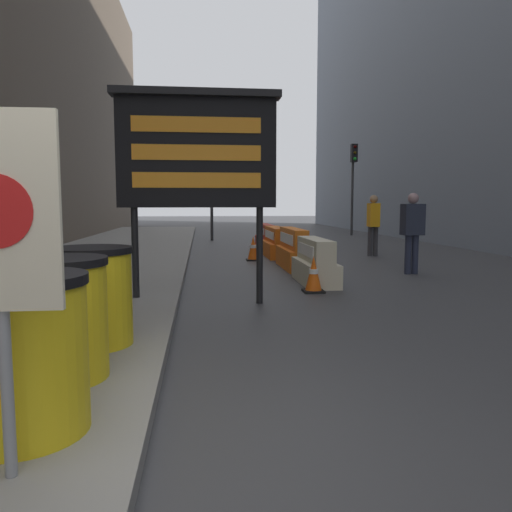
{
  "coord_description": "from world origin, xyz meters",
  "views": [
    {
      "loc": [
        0.34,
        -2.6,
        1.48
      ],
      "look_at": [
        1.45,
        7.45,
        0.43
      ],
      "focal_mm": 35.0,
      "sensor_mm": 36.0,
      "label": 1
    }
  ],
  "objects_px": {
    "barrel_drum_middle": "(56,318)",
    "traffic_light_near_curb": "(211,161)",
    "barrel_drum_back": "(91,296)",
    "jersey_barrier_cream": "(315,264)",
    "pedestrian_passerby": "(412,226)",
    "message_board": "(197,152)",
    "jersey_barrier_orange_near": "(293,251)",
    "pedestrian_worker": "(373,220)",
    "traffic_cone_near": "(253,249)",
    "jersey_barrier_orange_far": "(276,244)",
    "jersey_barrier_red_striped": "(266,238)",
    "traffic_light_far_side": "(353,170)",
    "barrel_drum_foreground": "(20,354)",
    "traffic_cone_far": "(265,239)",
    "traffic_cone_mid": "(314,275)"
  },
  "relations": [
    {
      "from": "barrel_drum_back",
      "to": "jersey_barrier_orange_far",
      "type": "relative_size",
      "value": 0.45
    },
    {
      "from": "barrel_drum_middle",
      "to": "traffic_light_near_curb",
      "type": "height_order",
      "value": "traffic_light_near_curb"
    },
    {
      "from": "traffic_light_far_side",
      "to": "pedestrian_worker",
      "type": "bearing_deg",
      "value": -103.71
    },
    {
      "from": "traffic_light_near_curb",
      "to": "message_board",
      "type": "bearing_deg",
      "value": -92.13
    },
    {
      "from": "barrel_drum_foreground",
      "to": "traffic_cone_near",
      "type": "bearing_deg",
      "value": 76.4
    },
    {
      "from": "traffic_cone_far",
      "to": "pedestrian_worker",
      "type": "xyz_separation_m",
      "value": [
        2.69,
        -3.32,
        0.74
      ]
    },
    {
      "from": "barrel_drum_back",
      "to": "jersey_barrier_cream",
      "type": "height_order",
      "value": "barrel_drum_back"
    },
    {
      "from": "jersey_barrier_orange_near",
      "to": "pedestrian_passerby",
      "type": "bearing_deg",
      "value": -28.1
    },
    {
      "from": "jersey_barrier_orange_near",
      "to": "traffic_light_far_side",
      "type": "bearing_deg",
      "value": 66.78
    },
    {
      "from": "barrel_drum_middle",
      "to": "pedestrian_worker",
      "type": "distance_m",
      "value": 11.59
    },
    {
      "from": "jersey_barrier_cream",
      "to": "pedestrian_passerby",
      "type": "xyz_separation_m",
      "value": [
        2.33,
        1.01,
        0.64
      ]
    },
    {
      "from": "traffic_cone_mid",
      "to": "traffic_cone_far",
      "type": "height_order",
      "value": "traffic_cone_mid"
    },
    {
      "from": "jersey_barrier_red_striped",
      "to": "pedestrian_worker",
      "type": "height_order",
      "value": "pedestrian_worker"
    },
    {
      "from": "jersey_barrier_cream",
      "to": "traffic_light_far_side",
      "type": "bearing_deg",
      "value": 70.19
    },
    {
      "from": "pedestrian_worker",
      "to": "traffic_cone_near",
      "type": "bearing_deg",
      "value": -72.26
    },
    {
      "from": "barrel_drum_middle",
      "to": "traffic_light_near_curb",
      "type": "xyz_separation_m",
      "value": [
        1.57,
        16.56,
        2.63
      ]
    },
    {
      "from": "traffic_light_near_curb",
      "to": "jersey_barrier_orange_near",
      "type": "bearing_deg",
      "value": -79.55
    },
    {
      "from": "jersey_barrier_red_striped",
      "to": "traffic_cone_mid",
      "type": "bearing_deg",
      "value": -91.75
    },
    {
      "from": "traffic_cone_far",
      "to": "traffic_light_far_side",
      "type": "height_order",
      "value": "traffic_light_far_side"
    },
    {
      "from": "barrel_drum_back",
      "to": "barrel_drum_foreground",
      "type": "bearing_deg",
      "value": -90.3
    },
    {
      "from": "traffic_cone_near",
      "to": "traffic_light_far_side",
      "type": "relative_size",
      "value": 0.15
    },
    {
      "from": "jersey_barrier_red_striped",
      "to": "pedestrian_worker",
      "type": "relative_size",
      "value": 1.16
    },
    {
      "from": "pedestrian_passerby",
      "to": "barrel_drum_middle",
      "type": "bearing_deg",
      "value": 42.85
    },
    {
      "from": "message_board",
      "to": "traffic_cone_mid",
      "type": "relative_size",
      "value": 4.98
    },
    {
      "from": "jersey_barrier_cream",
      "to": "jersey_barrier_orange_near",
      "type": "distance_m",
      "value": 2.25
    },
    {
      "from": "barrel_drum_middle",
      "to": "barrel_drum_back",
      "type": "height_order",
      "value": "same"
    },
    {
      "from": "traffic_light_near_curb",
      "to": "pedestrian_passerby",
      "type": "distance_m",
      "value": 11.33
    },
    {
      "from": "jersey_barrier_orange_near",
      "to": "traffic_light_near_curb",
      "type": "height_order",
      "value": "traffic_light_near_curb"
    },
    {
      "from": "barrel_drum_foreground",
      "to": "message_board",
      "type": "height_order",
      "value": "message_board"
    },
    {
      "from": "barrel_drum_middle",
      "to": "barrel_drum_foreground",
      "type": "bearing_deg",
      "value": -86.65
    },
    {
      "from": "jersey_barrier_red_striped",
      "to": "pedestrian_passerby",
      "type": "distance_m",
      "value": 6.63
    },
    {
      "from": "jersey_barrier_cream",
      "to": "traffic_light_near_curb",
      "type": "bearing_deg",
      "value": 98.41
    },
    {
      "from": "message_board",
      "to": "jersey_barrier_orange_near",
      "type": "xyz_separation_m",
      "value": [
        2.17,
        4.05,
        -1.83
      ]
    },
    {
      "from": "jersey_barrier_orange_far",
      "to": "traffic_cone_near",
      "type": "bearing_deg",
      "value": -128.75
    },
    {
      "from": "jersey_barrier_orange_near",
      "to": "pedestrian_worker",
      "type": "distance_m",
      "value": 3.76
    },
    {
      "from": "traffic_cone_near",
      "to": "message_board",
      "type": "bearing_deg",
      "value": -103.86
    },
    {
      "from": "pedestrian_worker",
      "to": "jersey_barrier_orange_near",
      "type": "bearing_deg",
      "value": -43.51
    },
    {
      "from": "jersey_barrier_orange_far",
      "to": "traffic_light_far_side",
      "type": "relative_size",
      "value": 0.49
    },
    {
      "from": "jersey_barrier_cream",
      "to": "pedestrian_worker",
      "type": "distance_m",
      "value": 5.5
    },
    {
      "from": "traffic_cone_near",
      "to": "traffic_light_near_curb",
      "type": "height_order",
      "value": "traffic_light_near_curb"
    },
    {
      "from": "jersey_barrier_orange_near",
      "to": "traffic_cone_far",
      "type": "relative_size",
      "value": 3.46
    },
    {
      "from": "pedestrian_passerby",
      "to": "jersey_barrier_orange_near",
      "type": "bearing_deg",
      "value": -33.31
    },
    {
      "from": "jersey_barrier_red_striped",
      "to": "traffic_light_near_curb",
      "type": "relative_size",
      "value": 0.45
    },
    {
      "from": "traffic_cone_mid",
      "to": "traffic_light_far_side",
      "type": "bearing_deg",
      "value": 70.52
    },
    {
      "from": "barrel_drum_back",
      "to": "message_board",
      "type": "xyz_separation_m",
      "value": [
        1.01,
        2.46,
        1.63
      ]
    },
    {
      "from": "traffic_cone_near",
      "to": "traffic_cone_mid",
      "type": "relative_size",
      "value": 1.05
    },
    {
      "from": "barrel_drum_back",
      "to": "traffic_cone_near",
      "type": "height_order",
      "value": "barrel_drum_back"
    },
    {
      "from": "traffic_cone_near",
      "to": "barrel_drum_back",
      "type": "bearing_deg",
      "value": -106.51
    },
    {
      "from": "jersey_barrier_cream",
      "to": "jersey_barrier_orange_near",
      "type": "xyz_separation_m",
      "value": [
        0.0,
        2.25,
        0.04
      ]
    },
    {
      "from": "barrel_drum_foreground",
      "to": "traffic_light_near_curb",
      "type": "distance_m",
      "value": 17.76
    }
  ]
}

